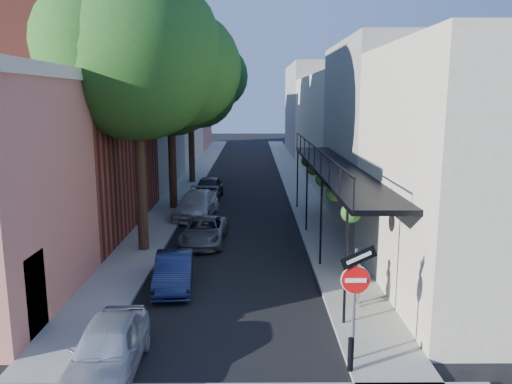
{
  "coord_description": "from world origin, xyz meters",
  "views": [
    {
      "loc": [
        0.75,
        -10.05,
        6.33
      ],
      "look_at": [
        0.87,
        8.57,
        2.8
      ],
      "focal_mm": 35.0,
      "sensor_mm": 36.0,
      "label": 1
    }
  ],
  "objects_px": {
    "oak_near": "(148,58)",
    "pedestrian": "(358,280)",
    "oak_far": "(196,71)",
    "parked_car_a": "(108,348)",
    "parked_car_b": "(174,271)",
    "parked_car_e": "(208,188)",
    "bollard": "(351,354)",
    "parked_car_c": "(204,231)",
    "parked_car_d": "(197,204)",
    "sign_post": "(356,284)",
    "oak_mid": "(177,84)"
  },
  "relations": [
    {
      "from": "bollard",
      "to": "parked_car_d",
      "type": "height_order",
      "value": "parked_car_d"
    },
    {
      "from": "parked_car_e",
      "to": "oak_near",
      "type": "bearing_deg",
      "value": -94.84
    },
    {
      "from": "bollard",
      "to": "parked_car_c",
      "type": "height_order",
      "value": "parked_car_c"
    },
    {
      "from": "oak_near",
      "to": "pedestrian",
      "type": "bearing_deg",
      "value": -39.88
    },
    {
      "from": "parked_car_a",
      "to": "parked_car_c",
      "type": "xyz_separation_m",
      "value": [
        1.2,
        10.58,
        -0.08
      ]
    },
    {
      "from": "oak_far",
      "to": "parked_car_d",
      "type": "distance_m",
      "value": 13.45
    },
    {
      "from": "bollard",
      "to": "pedestrian",
      "type": "distance_m",
      "value": 3.81
    },
    {
      "from": "parked_car_e",
      "to": "pedestrian",
      "type": "bearing_deg",
      "value": -68.2
    },
    {
      "from": "parked_car_c",
      "to": "bollard",
      "type": "bearing_deg",
      "value": -65.34
    },
    {
      "from": "oak_mid",
      "to": "pedestrian",
      "type": "bearing_deg",
      "value": -62.46
    },
    {
      "from": "sign_post",
      "to": "oak_mid",
      "type": "distance_m",
      "value": 19.14
    },
    {
      "from": "oak_mid",
      "to": "parked_car_a",
      "type": "distance_m",
      "value": 18.77
    },
    {
      "from": "oak_near",
      "to": "parked_car_c",
      "type": "xyz_separation_m",
      "value": [
        1.97,
        0.93,
        -7.32
      ]
    },
    {
      "from": "parked_car_e",
      "to": "pedestrian",
      "type": "xyz_separation_m",
      "value": [
        5.96,
        -16.73,
        0.23
      ]
    },
    {
      "from": "oak_far",
      "to": "parked_car_d",
      "type": "relative_size",
      "value": 2.55
    },
    {
      "from": "oak_far",
      "to": "parked_car_a",
      "type": "xyz_separation_m",
      "value": [
        0.75,
        -26.66,
        -7.62
      ]
    },
    {
      "from": "oak_far",
      "to": "parked_car_e",
      "type": "height_order",
      "value": "oak_far"
    },
    {
      "from": "oak_near",
      "to": "pedestrian",
      "type": "xyz_separation_m",
      "value": [
        7.27,
        -6.08,
        -6.95
      ]
    },
    {
      "from": "oak_mid",
      "to": "parked_car_b",
      "type": "height_order",
      "value": "oak_mid"
    },
    {
      "from": "bollard",
      "to": "parked_car_c",
      "type": "xyz_separation_m",
      "value": [
        -4.4,
        10.69,
        0.03
      ]
    },
    {
      "from": "oak_far",
      "to": "parked_car_c",
      "type": "distance_m",
      "value": 17.94
    },
    {
      "from": "oak_near",
      "to": "parked_car_c",
      "type": "relative_size",
      "value": 2.86
    },
    {
      "from": "pedestrian",
      "to": "oak_near",
      "type": "bearing_deg",
      "value": 54.64
    },
    {
      "from": "bollard",
      "to": "oak_far",
      "type": "xyz_separation_m",
      "value": [
        -6.35,
        26.77,
        7.74
      ]
    },
    {
      "from": "sign_post",
      "to": "oak_far",
      "type": "distance_m",
      "value": 27.8
    },
    {
      "from": "parked_car_d",
      "to": "parked_car_e",
      "type": "xyz_separation_m",
      "value": [
        0.23,
        4.7,
        0.02
      ]
    },
    {
      "from": "parked_car_d",
      "to": "pedestrian",
      "type": "xyz_separation_m",
      "value": [
        6.19,
        -12.03,
        0.26
      ]
    },
    {
      "from": "parked_car_a",
      "to": "pedestrian",
      "type": "relative_size",
      "value": 2.3
    },
    {
      "from": "oak_near",
      "to": "parked_car_a",
      "type": "xyz_separation_m",
      "value": [
        0.77,
        -9.65,
        -7.24
      ]
    },
    {
      "from": "parked_car_a",
      "to": "parked_car_d",
      "type": "xyz_separation_m",
      "value": [
        0.32,
        15.61,
        0.04
      ]
    },
    {
      "from": "sign_post",
      "to": "parked_car_a",
      "type": "height_order",
      "value": "sign_post"
    },
    {
      "from": "parked_car_e",
      "to": "oak_far",
      "type": "bearing_deg",
      "value": 103.76
    },
    {
      "from": "oak_near",
      "to": "parked_car_b",
      "type": "height_order",
      "value": "oak_near"
    },
    {
      "from": "bollard",
      "to": "oak_mid",
      "type": "xyz_separation_m",
      "value": [
        -6.42,
        17.73,
        6.54
      ]
    },
    {
      "from": "parked_car_a",
      "to": "parked_car_d",
      "type": "height_order",
      "value": "parked_car_d"
    },
    {
      "from": "oak_near",
      "to": "parked_car_a",
      "type": "relative_size",
      "value": 3.05
    },
    {
      "from": "oak_far",
      "to": "parked_car_c",
      "type": "height_order",
      "value": "oak_far"
    },
    {
      "from": "parked_car_b",
      "to": "parked_car_e",
      "type": "distance_m",
      "value": 14.9
    },
    {
      "from": "bollard",
      "to": "parked_car_c",
      "type": "bearing_deg",
      "value": 112.38
    },
    {
      "from": "bollard",
      "to": "parked_car_b",
      "type": "bearing_deg",
      "value": 131.76
    },
    {
      "from": "bollard",
      "to": "parked_car_c",
      "type": "relative_size",
      "value": 0.2
    },
    {
      "from": "oak_near",
      "to": "parked_car_b",
      "type": "distance_m",
      "value": 8.58
    },
    {
      "from": "oak_far",
      "to": "pedestrian",
      "type": "xyz_separation_m",
      "value": [
        7.26,
        -23.09,
        -7.33
      ]
    },
    {
      "from": "parked_car_d",
      "to": "parked_car_b",
      "type": "bearing_deg",
      "value": -81.77
    },
    {
      "from": "oak_far",
      "to": "parked_car_b",
      "type": "bearing_deg",
      "value": -86.13
    },
    {
      "from": "parked_car_e",
      "to": "parked_car_a",
      "type": "bearing_deg",
      "value": -89.35
    },
    {
      "from": "oak_near",
      "to": "oak_mid",
      "type": "xyz_separation_m",
      "value": [
        -0.05,
        7.97,
        -0.82
      ]
    },
    {
      "from": "parked_car_d",
      "to": "parked_car_e",
      "type": "relative_size",
      "value": 1.13
    },
    {
      "from": "oak_mid",
      "to": "oak_far",
      "type": "distance_m",
      "value": 9.12
    },
    {
      "from": "bollard",
      "to": "parked_car_a",
      "type": "bearing_deg",
      "value": 178.89
    }
  ]
}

